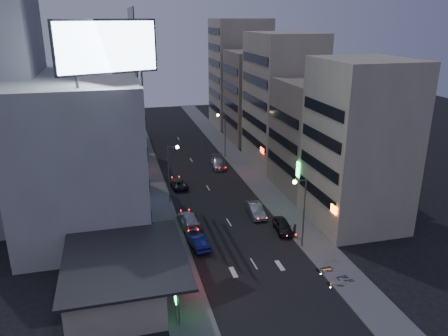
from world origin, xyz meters
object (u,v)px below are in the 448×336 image
object	(u,v)px
road_car_blue	(198,241)
scooter_blue	(347,270)
person	(294,231)
parked_car_right_far	(218,163)
scooter_black_b	(330,261)
parked_car_right_near	(283,226)
parked_car_right_mid	(255,210)
scooter_black_a	(353,275)
scooter_silver_a	(344,278)
scooter_silver_b	(332,264)
road_car_silver	(189,220)
parked_car_left	(178,183)

from	to	relation	value
road_car_blue	scooter_blue	distance (m)	16.11
road_car_blue	person	distance (m)	11.32
parked_car_right_far	scooter_black_b	distance (m)	33.66
road_car_blue	parked_car_right_near	bearing A→B (deg)	179.67
parked_car_right_mid	road_car_blue	distance (m)	10.88
parked_car_right_near	scooter_black_a	xyz separation A→B (m)	(2.80, -11.25, -0.13)
road_car_blue	scooter_silver_a	bearing A→B (deg)	132.34
scooter_silver_a	scooter_silver_b	bearing A→B (deg)	16.22
parked_car_right_near	road_car_silver	xyz separation A→B (m)	(-10.60, 4.41, 0.05)
person	scooter_silver_a	size ratio (longest dim) A/B	0.90
parked_car_right_near	scooter_black_b	bearing A→B (deg)	-72.28
scooter_black_b	scooter_blue	bearing A→B (deg)	-166.34
parked_car_right_near	parked_car_right_far	xyz separation A→B (m)	(-1.81, 24.89, 0.07)
scooter_blue	parked_car_right_near	bearing A→B (deg)	10.59
parked_car_right_near	parked_car_right_mid	world-z (taller)	parked_car_right_mid
parked_car_right_mid	scooter_silver_a	xyz separation A→B (m)	(3.28, -16.85, -0.09)
parked_car_left	scooter_blue	xyz separation A→B (m)	(12.49, -27.83, 0.00)
scooter_black_b	scooter_black_a	bearing A→B (deg)	-167.50
road_car_blue	road_car_silver	world-z (taller)	road_car_silver
road_car_silver	scooter_black_b	distance (m)	17.94
road_car_blue	parked_car_right_far	bearing A→B (deg)	-115.32
road_car_blue	scooter_black_b	bearing A→B (deg)	142.45
road_car_blue	road_car_silver	distance (m)	5.59
parked_car_right_near	scooter_silver_b	xyz separation A→B (m)	(1.67, -9.04, -0.04)
parked_car_right_mid	scooter_black_a	bearing A→B (deg)	-72.13
scooter_black_a	scooter_silver_a	bearing A→B (deg)	109.92
parked_car_right_near	person	size ratio (longest dim) A/B	2.61
road_car_blue	scooter_silver_a	xyz separation A→B (m)	(12.14, -10.54, -0.06)
parked_car_right_near	parked_car_left	size ratio (longest dim) A/B	0.91
parked_car_left	parked_car_right_mid	bearing A→B (deg)	116.95
parked_car_right_far	scooter_black_b	xyz separation A→B (m)	(3.58, -33.47, -0.06)
road_car_blue	person	size ratio (longest dim) A/B	2.71
person	parked_car_right_far	bearing A→B (deg)	-112.19
road_car_blue	scooter_blue	size ratio (longest dim) A/B	2.55
parked_car_right_far	road_car_blue	world-z (taller)	parked_car_right_far
parked_car_right_near	scooter_black_a	distance (m)	11.59
parked_car_right_far	scooter_black_b	bearing A→B (deg)	-76.04
parked_car_right_mid	person	distance (m)	7.36
parked_car_right_mid	parked_car_right_far	distance (m)	19.77
road_car_blue	scooter_black_b	distance (m)	14.42
road_car_silver	scooter_black_b	size ratio (longest dim) A/B	2.68
parked_car_left	scooter_blue	size ratio (longest dim) A/B	2.69
parked_car_right_mid	scooter_silver_b	xyz separation A→B (m)	(3.41, -14.17, -0.07)
scooter_black_a	scooter_silver_b	size ratio (longest dim) A/B	0.84
parked_car_right_near	person	bearing A→B (deg)	-62.91
road_car_blue	scooter_silver_a	size ratio (longest dim) A/B	2.44
parked_car_left	scooter_black_a	distance (m)	31.31
road_car_blue	scooter_silver_b	size ratio (longest dim) A/B	2.37
scooter_black_b	road_car_blue	bearing A→B (deg)	50.72
scooter_black_a	scooter_silver_a	world-z (taller)	scooter_silver_a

